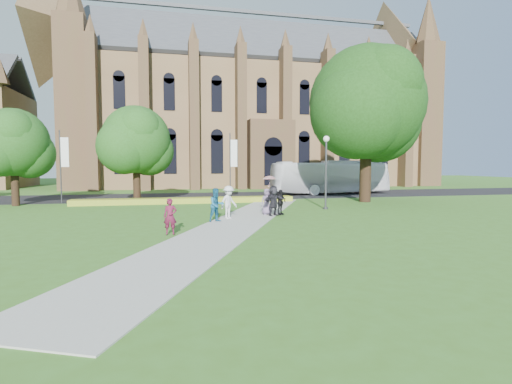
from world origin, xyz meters
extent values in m
plane|color=#3B661E|center=(0.00, 0.00, 0.00)|extent=(160.00, 160.00, 0.00)
cube|color=black|center=(0.00, 20.00, 0.01)|extent=(160.00, 10.00, 0.02)
cube|color=#B2B2A8|center=(0.00, 1.00, 0.02)|extent=(15.58, 28.54, 0.04)
cube|color=gold|center=(-2.00, 13.20, 0.23)|extent=(18.00, 1.40, 0.45)
cube|color=brown|center=(10.00, 40.00, 8.50)|extent=(52.00, 16.00, 17.00)
cube|color=#503426|center=(-14.50, 33.00, 10.50)|extent=(3.50, 3.50, 21.00)
cube|color=#503426|center=(34.50, 33.00, 10.50)|extent=(3.50, 3.50, 21.00)
cone|color=#503426|center=(34.50, 33.00, 24.50)|extent=(3.60, 3.60, 7.00)
cube|color=#503426|center=(10.00, 31.00, 4.50)|extent=(6.00, 2.50, 9.00)
cylinder|color=#38383D|center=(7.50, 6.50, 2.40)|extent=(0.14, 0.14, 4.80)
sphere|color=white|center=(7.50, 6.50, 5.02)|extent=(0.44, 0.44, 0.44)
cylinder|color=#38383D|center=(7.50, 6.50, 0.07)|extent=(0.36, 0.36, 0.15)
cylinder|color=#332114|center=(13.00, 11.00, 3.30)|extent=(0.96, 0.96, 6.60)
sphere|color=#17350E|center=(13.00, 11.00, 8.40)|extent=(9.60, 9.60, 9.60)
cylinder|color=#332114|center=(-15.00, 14.00, 1.93)|extent=(0.56, 0.56, 3.85)
sphere|color=#234715|center=(-15.00, 14.00, 4.90)|extent=(5.20, 5.20, 5.20)
cylinder|color=#332114|center=(-6.00, 14.50, 2.06)|extent=(0.60, 0.60, 4.12)
sphere|color=#234715|center=(-6.00, 14.50, 5.25)|extent=(5.60, 5.60, 5.60)
cylinder|color=#38383D|center=(2.00, 15.20, 3.00)|extent=(0.10, 0.10, 6.00)
cube|color=white|center=(2.35, 15.20, 4.20)|extent=(0.60, 0.02, 2.40)
cylinder|color=#38383D|center=(-12.00, 15.20, 3.00)|extent=(0.10, 0.10, 6.00)
cube|color=white|center=(-11.65, 15.20, 4.20)|extent=(0.60, 0.02, 2.40)
imported|color=silver|center=(13.66, 19.89, 1.82)|extent=(13.08, 3.97, 3.59)
imported|color=#59142D|center=(-3.51, -1.72, 0.86)|extent=(0.63, 0.44, 1.64)
imported|color=#18567B|center=(-0.95, 1.79, 0.97)|extent=(1.09, 0.97, 1.86)
imported|color=silver|center=(-0.09, 2.88, 1.00)|extent=(1.42, 1.32, 1.92)
imported|color=black|center=(3.36, 3.95, 0.83)|extent=(1.00, 0.79, 1.59)
imported|color=slate|center=(2.56, 4.21, 0.86)|extent=(0.87, 0.64, 1.64)
imported|color=black|center=(2.82, 3.56, 0.98)|extent=(1.79, 1.32, 1.87)
imported|color=#C0889B|center=(2.74, 4.31, 2.04)|extent=(1.03, 1.03, 0.72)
camera|label=1|loc=(-3.73, -20.12, 3.23)|focal=28.00mm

